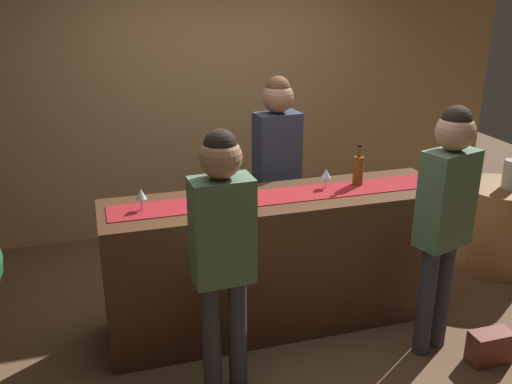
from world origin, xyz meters
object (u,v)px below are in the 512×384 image
Objects in this scene: wine_bottle_green at (234,187)px; bartender at (277,160)px; round_side_table at (498,227)px; handbag at (490,347)px; wine_glass_near_customer at (141,195)px; customer_sipping at (446,208)px; customer_browsing at (223,241)px; vase_on_side_table at (511,174)px; wine_bottle_amber at (358,170)px; wine_glass_mid_counter at (326,174)px.

bartender reaches higher than wine_bottle_green.
round_side_table reaches higher than handbag.
customer_sipping is (1.80, -0.62, -0.05)m from wine_glass_near_customer.
customer_sipping is (1.21, -0.57, -0.06)m from wine_bottle_green.
vase_on_side_table is (2.65, 0.88, -0.15)m from customer_browsing.
round_side_table is (2.64, 0.91, -0.64)m from customer_browsing.
bartender is at bearing 103.89° from customer_sipping.
wine_bottle_amber and wine_bottle_green have the same top height.
bartender reaches higher than round_side_table.
vase_on_side_table is at bearing 49.69° from handbag.
wine_bottle_amber is at bearing -172.94° from vase_on_side_table.
handbag is at bearing -55.99° from customer_sipping.
handbag is (0.30, -0.24, -0.92)m from customer_sipping.
customer_browsing is at bearing -149.18° from wine_bottle_amber.
round_side_table is at bearing 104.09° from vase_on_side_table.
vase_on_side_table is at bearing 5.93° from wine_glass_mid_counter.
wine_bottle_green is 1.26× the size of vase_on_side_table.
wine_bottle_amber is at bearing 28.51° from customer_browsing.
customer_browsing is 2.87m from round_side_table.
wine_bottle_amber is 0.18× the size of customer_sipping.
vase_on_side_table reaches higher than round_side_table.
vase_on_side_table is 1.62m from handbag.
wine_bottle_green reaches higher than vase_on_side_table.
wine_bottle_green is 0.64m from customer_browsing.
wine_bottle_green is (-0.94, -0.09, 0.00)m from wine_bottle_amber.
wine_bottle_green is at bearing -174.24° from wine_bottle_amber.
handbag is (1.00, -1.43, -0.94)m from bartender.
bartender is 1.41m from customer_browsing.
wine_bottle_green is 0.70m from wine_glass_mid_counter.
wine_bottle_amber is 1.53m from wine_glass_near_customer.
customer_browsing is (-1.43, -0.02, -0.02)m from customer_sipping.
customer_browsing is (-1.16, -0.69, -0.09)m from wine_bottle_amber.
wine_glass_mid_counter is 0.09× the size of customer_sipping.
wine_bottle_amber is 1.46m from handbag.
wine_glass_near_customer is 0.60× the size of vase_on_side_table.
vase_on_side_table is (0.01, -0.04, 0.49)m from round_side_table.
wine_bottle_green is 0.18× the size of customer_browsing.
customer_sipping is 1.50m from vase_on_side_table.
wine_bottle_amber is at bearing 123.31° from bartender.
wine_glass_mid_counter is (1.28, 0.05, 0.00)m from wine_glass_near_customer.
wine_glass_mid_counter is (-0.24, 0.00, -0.01)m from wine_bottle_amber.
customer_sipping is at bearing -1.37° from customer_browsing.
customer_sipping is 2.26× the size of round_side_table.
handbag is at bearing -28.43° from wine_bottle_green.
customer_sipping is 1.43m from customer_browsing.
wine_bottle_amber is 0.18× the size of customer_browsing.
vase_on_side_table is (3.02, 0.23, -0.23)m from wine_glass_near_customer.
wine_bottle_amber is 0.18× the size of bartender.
customer_browsing is at bearing -160.96° from round_side_table.
bartender is 6.07× the size of handbag.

